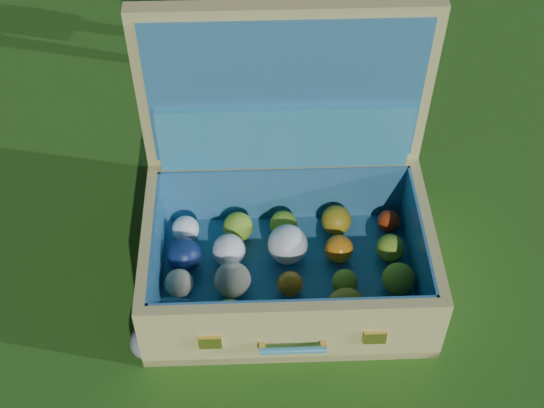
{
  "coord_description": "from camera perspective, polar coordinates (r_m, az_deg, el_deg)",
  "views": [
    {
      "loc": [
        -0.7,
        -1.0,
        1.5
      ],
      "look_at": [
        -0.19,
        0.1,
        0.2
      ],
      "focal_mm": 50.0,
      "sensor_mm": 36.0,
      "label": 1
    }
  ],
  "objects": [
    {
      "name": "ground",
      "position": [
        1.94,
        6.51,
        -4.28
      ],
      "size": [
        60.0,
        60.0,
        0.0
      ],
      "primitive_type": "plane",
      "color": "#215114",
      "rests_on": "ground"
    },
    {
      "name": "stray_ball",
      "position": [
        1.76,
        -9.39,
        -10.23
      ],
      "size": [
        0.08,
        0.08,
        0.08
      ],
      "primitive_type": "sphere",
      "color": "teal",
      "rests_on": "ground"
    },
    {
      "name": "suitcase",
      "position": [
        1.79,
        1.0,
        -0.52
      ],
      "size": [
        0.81,
        0.71,
        0.65
      ],
      "rotation": [
        0.0,
        0.0,
        -0.39
      ],
      "color": "#D0C270",
      "rests_on": "ground"
    }
  ]
}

